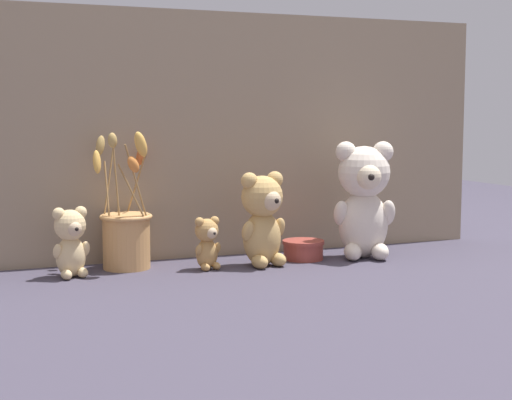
# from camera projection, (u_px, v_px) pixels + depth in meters

# --- Properties ---
(ground_plane) EXTENTS (4.00, 4.00, 0.00)m
(ground_plane) POSITION_uv_depth(u_px,v_px,m) (259.00, 265.00, 1.93)
(ground_plane) COLOR #3D3847
(backdrop_wall) EXTENTS (1.42, 0.02, 0.63)m
(backdrop_wall) POSITION_uv_depth(u_px,v_px,m) (236.00, 135.00, 2.05)
(backdrop_wall) COLOR gray
(backdrop_wall) RESTS_ON ground
(teddy_bear_large) EXTENTS (0.17, 0.15, 0.30)m
(teddy_bear_large) POSITION_uv_depth(u_px,v_px,m) (364.00, 198.00, 2.01)
(teddy_bear_large) COLOR beige
(teddy_bear_large) RESTS_ON ground
(teddy_bear_medium) EXTENTS (0.13, 0.12, 0.23)m
(teddy_bear_medium) POSITION_uv_depth(u_px,v_px,m) (263.00, 217.00, 1.91)
(teddy_bear_medium) COLOR tan
(teddy_bear_medium) RESTS_ON ground
(teddy_bear_small) EXTENTS (0.09, 0.08, 0.16)m
(teddy_bear_small) POSITION_uv_depth(u_px,v_px,m) (71.00, 241.00, 1.78)
(teddy_bear_small) COLOR #DBBC84
(teddy_bear_small) RESTS_ON ground
(teddy_bear_tiny) EXTENTS (0.07, 0.06, 0.13)m
(teddy_bear_tiny) POSITION_uv_depth(u_px,v_px,m) (207.00, 242.00, 1.87)
(teddy_bear_tiny) COLOR tan
(teddy_bear_tiny) RESTS_ON ground
(flower_vase) EXTENTS (0.15, 0.17, 0.33)m
(flower_vase) POSITION_uv_depth(u_px,v_px,m) (126.00, 232.00, 1.88)
(flower_vase) COLOR tan
(flower_vase) RESTS_ON ground
(decorative_tin_tall) EXTENTS (0.11, 0.11, 0.05)m
(decorative_tin_tall) POSITION_uv_depth(u_px,v_px,m) (303.00, 250.00, 2.01)
(decorative_tin_tall) COLOR #993D33
(decorative_tin_tall) RESTS_ON ground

